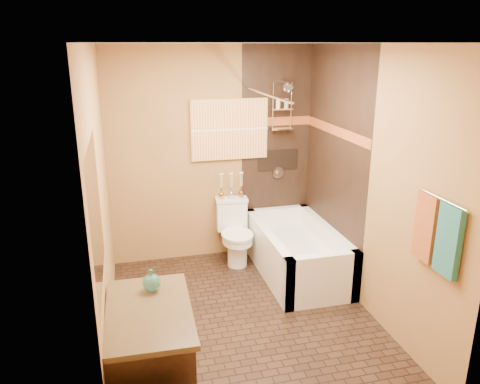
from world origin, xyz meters
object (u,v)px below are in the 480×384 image
object	(u,v)px
sunset_painting	(229,129)
toilet	(235,232)
bathtub	(297,255)
vanity	(151,361)

from	to	relation	value
sunset_painting	toilet	world-z (taller)	sunset_painting
sunset_painting	bathtub	xyz separation A→B (m)	(0.60, -0.73, -1.33)
bathtub	toilet	world-z (taller)	toilet
sunset_painting	vanity	size ratio (longest dim) A/B	0.96
bathtub	vanity	size ratio (longest dim) A/B	1.60
bathtub	sunset_painting	bearing A→B (deg)	129.61
sunset_painting	vanity	world-z (taller)	sunset_painting
sunset_painting	bathtub	world-z (taller)	sunset_painting
sunset_painting	vanity	bearing A→B (deg)	-114.77
sunset_painting	toilet	size ratio (longest dim) A/B	1.21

